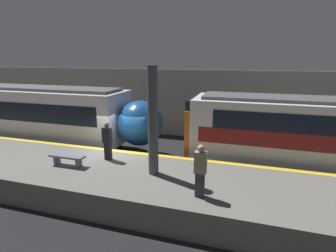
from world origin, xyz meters
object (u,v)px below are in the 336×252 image
Objects in this scene: train_modern at (13,114)px; person_walking at (107,140)px; platform_bench at (67,158)px; person_waiting at (200,169)px; support_pillar_near at (153,122)px.

person_walking is (8.52, -3.19, 0.04)m from train_modern.
platform_bench is (-1.24, -1.10, -0.53)m from person_walking.
support_pillar_near is at bearing 149.39° from person_waiting.
person_walking is (-2.37, 0.75, -1.16)m from support_pillar_near.
support_pillar_near is 2.46× the size of person_walking.
support_pillar_near is 2.34× the size of person_waiting.
platform_bench is at bearing 171.59° from person_waiting.
train_modern is 11.03× the size of person_waiting.
train_modern is at bearing 159.46° from person_walking.
support_pillar_near is 0.21× the size of train_modern.
support_pillar_near reaches higher than person_walking.
support_pillar_near is at bearing -19.91° from train_modern.
person_walking reaches higher than platform_bench.
person_waiting is at bearing -23.86° from person_walking.
train_modern reaches higher than person_walking.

